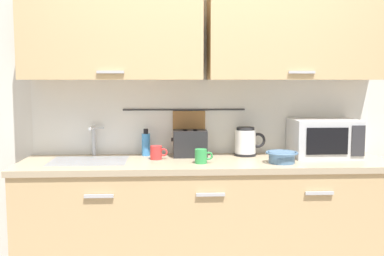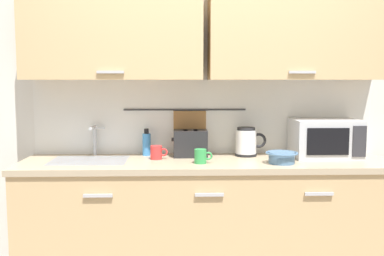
{
  "view_description": "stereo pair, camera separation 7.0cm",
  "coord_description": "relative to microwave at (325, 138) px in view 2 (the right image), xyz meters",
  "views": [
    {
      "loc": [
        -0.26,
        -2.73,
        1.45
      ],
      "look_at": [
        -0.1,
        0.33,
        1.12
      ],
      "focal_mm": 42.15,
      "sensor_mm": 36.0,
      "label": 1
    },
    {
      "loc": [
        -0.19,
        -2.74,
        1.45
      ],
      "look_at": [
        -0.1,
        0.33,
        1.12
      ],
      "focal_mm": 42.15,
      "sensor_mm": 36.0,
      "label": 2
    }
  ],
  "objects": [
    {
      "name": "sink_faucet",
      "position": [
        -1.65,
        0.12,
        0.01
      ],
      "size": [
        0.09,
        0.17,
        0.22
      ],
      "color": "#B2B5BA",
      "rests_on": "counter_unit"
    },
    {
      "name": "mug_near_sink",
      "position": [
        -1.2,
        -0.05,
        -0.09
      ],
      "size": [
        0.12,
        0.08,
        0.09
      ],
      "color": "red",
      "rests_on": "counter_unit"
    },
    {
      "name": "microwave",
      "position": [
        0.0,
        0.0,
        0.0
      ],
      "size": [
        0.46,
        0.35,
        0.27
      ],
      "color": "silver",
      "rests_on": "counter_unit"
    },
    {
      "name": "toaster",
      "position": [
        -0.96,
        0.05,
        -0.04
      ],
      "size": [
        0.26,
        0.17,
        0.19
      ],
      "color": "#232326",
      "rests_on": "counter_unit"
    },
    {
      "name": "mixing_bowl",
      "position": [
        -0.36,
        -0.24,
        -0.09
      ],
      "size": [
        0.21,
        0.21,
        0.08
      ],
      "color": "#4C7093",
      "rests_on": "counter_unit"
    },
    {
      "name": "electric_kettle",
      "position": [
        -0.55,
        0.07,
        -0.03
      ],
      "size": [
        0.23,
        0.16,
        0.21
      ],
      "color": "black",
      "rests_on": "counter_unit"
    },
    {
      "name": "mug_by_kettle",
      "position": [
        -0.9,
        -0.22,
        -0.09
      ],
      "size": [
        0.12,
        0.08,
        0.09
      ],
      "color": "green",
      "rests_on": "counter_unit"
    },
    {
      "name": "counter_unit",
      "position": [
        -0.86,
        -0.11,
        -0.58
      ],
      "size": [
        2.53,
        0.64,
        0.9
      ],
      "color": "tan",
      "rests_on": "ground"
    },
    {
      "name": "dish_soap_bottle",
      "position": [
        -1.28,
        0.11,
        -0.05
      ],
      "size": [
        0.06,
        0.06,
        0.2
      ],
      "color": "#3F8CD8",
      "rests_on": "counter_unit"
    },
    {
      "name": "back_wall_assembly",
      "position": [
        -0.85,
        0.12,
        0.49
      ],
      "size": [
        3.7,
        0.41,
        2.5
      ],
      "color": "silver",
      "rests_on": "ground"
    }
  ]
}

